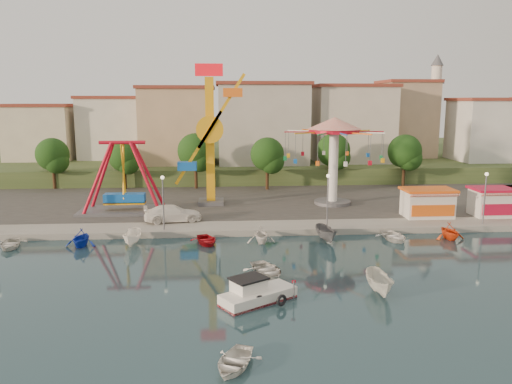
{
  "coord_description": "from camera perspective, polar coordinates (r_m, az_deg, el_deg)",
  "views": [
    {
      "loc": [
        -2.35,
        -34.42,
        12.93
      ],
      "look_at": [
        1.01,
        14.0,
        4.0
      ],
      "focal_mm": 35.0,
      "sensor_mm": 36.0,
      "label": 1
    }
  ],
  "objects": [
    {
      "name": "building_1",
      "position": [
        88.05,
        -16.52,
        6.34
      ],
      "size": [
        12.33,
        9.01,
        8.63
      ],
      "primitive_type": "cube",
      "color": "silver",
      "rests_on": "hill_terrace"
    },
    {
      "name": "lamp_post_3",
      "position": [
        55.13,
        24.66,
        -0.81
      ],
      "size": [
        0.14,
        0.14,
        5.0
      ],
      "primitive_type": "cylinder",
      "color": "#59595E",
      "rests_on": "quay_deck"
    },
    {
      "name": "cabin_motorboat",
      "position": [
        33.12,
        0.01,
        -11.66
      ],
      "size": [
        5.31,
        4.37,
        1.79
      ],
      "rotation": [
        0.0,
        0.0,
        0.57
      ],
      "color": "white",
      "rests_on": "ground"
    },
    {
      "name": "lamp_post_2",
      "position": [
        49.52,
        8.17,
        -1.13
      ],
      "size": [
        0.14,
        0.14,
        5.0
      ],
      "primitive_type": "cylinder",
      "color": "#59595E",
      "rests_on": "quay_deck"
    },
    {
      "name": "tree_3",
      "position": [
        69.47,
        1.3,
        4.33
      ],
      "size": [
        4.68,
        4.68,
        7.32
      ],
      "color": "#382314",
      "rests_on": "quay_deck"
    },
    {
      "name": "rowboat_a",
      "position": [
        37.81,
        1.24,
        -8.92
      ],
      "size": [
        3.99,
        4.67,
        0.82
      ],
      "primitive_type": "imported",
      "rotation": [
        0.0,
        0.0,
        0.35
      ],
      "color": "silver",
      "rests_on": "ground"
    },
    {
      "name": "kamikaze_tower",
      "position": [
        59.16,
        -5.0,
        6.12
      ],
      "size": [
        5.79,
        3.1,
        16.5
      ],
      "color": "#59595E",
      "rests_on": "quay_deck"
    },
    {
      "name": "building_6",
      "position": [
        95.38,
        25.42,
        7.17
      ],
      "size": [
        8.23,
        8.98,
        12.36
      ],
      "primitive_type": "cube",
      "color": "silver",
      "rests_on": "hill_terrace"
    },
    {
      "name": "building_3",
      "position": [
        83.77,
        1.49,
        6.77
      ],
      "size": [
        12.59,
        10.5,
        9.2
      ],
      "primitive_type": "cube",
      "color": "beige",
      "rests_on": "hill_terrace"
    },
    {
      "name": "tree_0",
      "position": [
        75.58,
        -22.24,
        3.99
      ],
      "size": [
        4.6,
        4.6,
        7.19
      ],
      "color": "#382314",
      "rests_on": "quay_deck"
    },
    {
      "name": "asphalt_pad",
      "position": [
        65.63,
        -1.85,
        -0.4
      ],
      "size": [
        90.0,
        28.0,
        0.01
      ],
      "primitive_type": "cube",
      "color": "#4C4944",
      "rests_on": "quay_deck"
    },
    {
      "name": "moored_boat_5",
      "position": [
        46.86,
        8.04,
        -4.75
      ],
      "size": [
        2.0,
        4.02,
        1.49
      ],
      "primitive_type": "imported",
      "rotation": [
        0.0,
        0.0,
        0.15
      ],
      "color": "slate",
      "rests_on": "ground"
    },
    {
      "name": "skiff",
      "position": [
        35.3,
        13.95,
        -10.1
      ],
      "size": [
        1.55,
        3.88,
        1.48
      ],
      "primitive_type": "imported",
      "rotation": [
        0.0,
        0.0,
        -0.03
      ],
      "color": "silver",
      "rests_on": "ground"
    },
    {
      "name": "tree_4",
      "position": [
        73.96,
        8.85,
        4.73
      ],
      "size": [
        4.86,
        4.86,
        7.6
      ],
      "color": "#382314",
      "rests_on": "quay_deck"
    },
    {
      "name": "pirate_ship_ride",
      "position": [
        57.24,
        -14.87,
        1.5
      ],
      "size": [
        10.0,
        5.0,
        8.0
      ],
      "color": "#59595E",
      "rests_on": "quay_deck"
    },
    {
      "name": "rowboat_b",
      "position": [
        25.81,
        -2.56,
        -18.79
      ],
      "size": [
        3.32,
        3.83,
        0.66
      ],
      "primitive_type": "imported",
      "rotation": [
        0.0,
        0.0,
        -0.38
      ],
      "color": "white",
      "rests_on": "ground"
    },
    {
      "name": "quay_deck",
      "position": [
        97.27,
        -2.56,
        2.95
      ],
      "size": [
        200.0,
        100.0,
        0.6
      ],
      "primitive_type": "cube",
      "color": "#9E998E",
      "rests_on": "ground"
    },
    {
      "name": "moored_boat_3",
      "position": [
        45.99,
        -5.72,
        -5.49
      ],
      "size": [
        3.35,
        4.03,
        0.72
      ],
      "primitive_type": "imported",
      "rotation": [
        0.0,
        0.0,
        0.28
      ],
      "color": "#AC0D16",
      "rests_on": "ground"
    },
    {
      "name": "booth_left",
      "position": [
        56.48,
        19.01,
        -1.14
      ],
      "size": [
        5.4,
        3.78,
        3.08
      ],
      "color": "white",
      "rests_on": "quay_deck"
    },
    {
      "name": "hill_terrace",
      "position": [
        102.09,
        -2.64,
        3.99
      ],
      "size": [
        200.0,
        60.0,
        3.0
      ],
      "primitive_type": "cube",
      "color": "#384C26",
      "rests_on": "ground"
    },
    {
      "name": "booth_mid",
      "position": [
        59.87,
        25.76,
        -0.99
      ],
      "size": [
        5.4,
        3.78,
        3.08
      ],
      "color": "white",
      "rests_on": "quay_deck"
    },
    {
      "name": "moored_boat_6",
      "position": [
        48.69,
        15.5,
        -4.89
      ],
      "size": [
        3.14,
        4.05,
        0.77
      ],
      "primitive_type": "imported",
      "rotation": [
        0.0,
        0.0,
        0.14
      ],
      "color": "white",
      "rests_on": "ground"
    },
    {
      "name": "moored_boat_1",
      "position": [
        47.57,
        -19.38,
        -4.94
      ],
      "size": [
        2.87,
        3.26,
        1.62
      ],
      "primitive_type": "imported",
      "rotation": [
        0.0,
        0.0,
        -0.07
      ],
      "color": "#1532BC",
      "rests_on": "ground"
    },
    {
      "name": "moored_boat_7",
      "position": [
        50.61,
        21.26,
        -4.17
      ],
      "size": [
        2.88,
        3.26,
        1.6
      ],
      "primitive_type": "imported",
      "rotation": [
        0.0,
        0.0,
        0.09
      ],
      "color": "#F04815",
      "rests_on": "ground"
    },
    {
      "name": "tree_5",
      "position": [
        75.1,
        16.64,
        4.47
      ],
      "size": [
        4.83,
        4.83,
        7.54
      ],
      "color": "#382314",
      "rests_on": "quay_deck"
    },
    {
      "name": "moored_boat_4",
      "position": [
        45.99,
        0.58,
        -4.88
      ],
      "size": [
        2.77,
        3.16,
        1.59
      ],
      "primitive_type": "imported",
      "rotation": [
        0.0,
        0.0,
        0.06
      ],
      "color": "white",
      "rests_on": "ground"
    },
    {
      "name": "moored_boat_0",
      "position": [
        49.71,
        -26.3,
        -5.33
      ],
      "size": [
        3.1,
        3.9,
        0.72
      ],
      "primitive_type": "imported",
      "rotation": [
        0.0,
        0.0,
        0.19
      ],
      "color": "silver",
      "rests_on": "ground"
    },
    {
      "name": "minaret",
      "position": [
        96.38,
        19.76,
        9.6
      ],
      "size": [
        2.8,
        2.8,
        18.0
      ],
      "color": "silver",
      "rests_on": "hill_terrace"
    },
    {
      "name": "van",
      "position": [
        52.18,
        -9.49,
        -2.43
      ],
      "size": [
        6.18,
        3.36,
        1.7
      ],
      "primitive_type": "imported",
      "rotation": [
        0.0,
        0.0,
        1.75
      ],
      "color": "white",
      "rests_on": "quay_deck"
    },
    {
      "name": "lamp_post_1",
      "position": [
        48.75,
        -10.55,
        -1.39
      ],
      "size": [
        0.14,
        0.14,
        5.0
      ],
      "primitive_type": "cylinder",
      "color": "#59595E",
      "rests_on": "quay_deck"
    },
    {
      "name": "building_4",
      "position": [
        89.39,
        9.97,
        6.86
      ],
      "size": [
        10.75,
        9.23,
        9.24
      ],
      "primitive_type": "cube",
      "color": "beige",
      "rests_on": "hill_terrace"
    },
    {
      "name": "tree_2",
      "position": [
        70.67,
        -6.94,
        4.65
      ],
      "size": [
        5.02,
        5.02,
        7.85
      ],
      "color": "#382314",
      "rests_on": "quay_deck"
    },
    {
      "name": "building_5",
      "position": [
        91.69,
        18.43,
        7.19
      ],
      "size": [
        12.77,
        10.96,
        11.21
      ],
      "primitive_type": "cube",
      "color": "tan",
      "rests_on": "hill_terrace"
    },
    {
      "name": "building_2",
      "position": [
        86.68,
        -7.9,
        7.47
      ],
      "size": [
        11.95,
        9.28,
        11.23
      ],
      "primitive_type": "cube",
      "color": "tan",
      "rests_on": "hill_terrace"
    },
    {
      "name": "tree_1",
      "position": [
        72.38,
        -14.86,
        3.95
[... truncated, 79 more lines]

